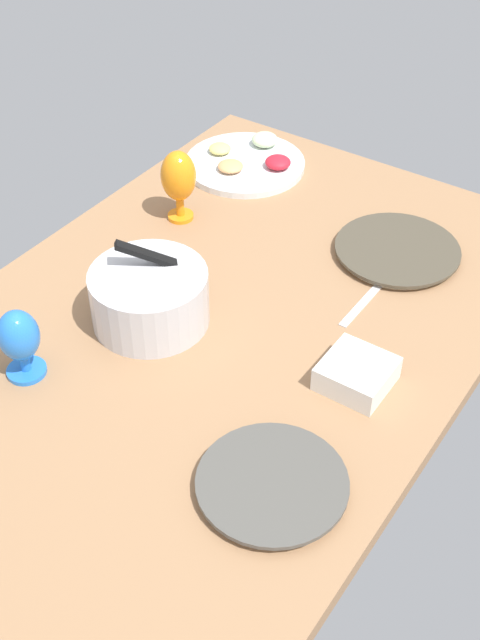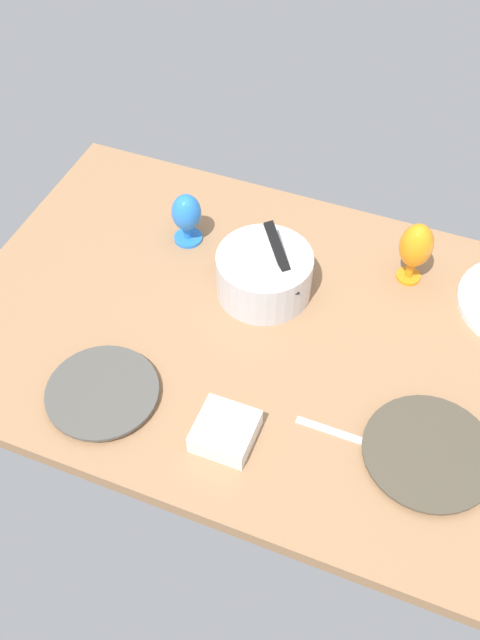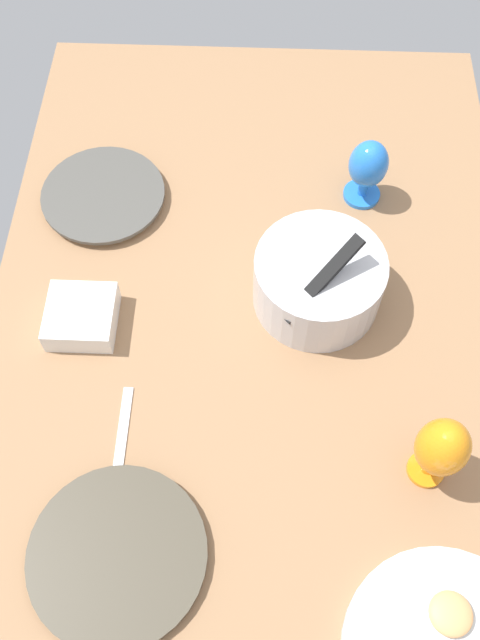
{
  "view_description": "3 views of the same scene",
  "coord_description": "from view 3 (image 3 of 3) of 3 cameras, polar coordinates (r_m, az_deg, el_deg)",
  "views": [
    {
      "loc": [
        -105.34,
        -77.84,
        114.62
      ],
      "look_at": [
        -0.16,
        -6.19,
        4.17
      ],
      "focal_mm": 46.07,
      "sensor_mm": 36.0,
      "label": 1
    },
    {
      "loc": [
        34.41,
        -108.61,
        139.63
      ],
      "look_at": [
        -7.42,
        -2.97,
        4.17
      ],
      "focal_mm": 40.22,
      "sensor_mm": 36.0,
      "label": 2
    },
    {
      "loc": [
        65.06,
        0.36,
        116.65
      ],
      "look_at": [
        1.31,
        -2.12,
        4.17
      ],
      "focal_mm": 38.64,
      "sensor_mm": 36.0,
      "label": 3
    }
  ],
  "objects": [
    {
      "name": "ground_plane",
      "position": [
        1.35,
        0.92,
        -0.84
      ],
      "size": [
        160.0,
        104.0,
        4.0
      ],
      "primitive_type": "cube",
      "color": "#99704C"
    },
    {
      "name": "dinner_plate_left",
      "position": [
        1.53,
        -11.37,
        10.04
      ],
      "size": [
        26.48,
        26.48,
        2.32
      ],
      "color": "silver",
      "rests_on": "ground_plane"
    },
    {
      "name": "dinner_plate_right",
      "position": [
        1.19,
        -10.29,
        -18.58
      ],
      "size": [
        29.34,
        29.34,
        2.01
      ],
      "color": "beige",
      "rests_on": "ground_plane"
    },
    {
      "name": "mixing_bowl",
      "position": [
        1.32,
        6.36,
        3.35
      ],
      "size": [
        24.83,
        24.83,
        18.61
      ],
      "color": "silver",
      "rests_on": "ground_plane"
    },
    {
      "name": "hurricane_glass_blue",
      "position": [
        1.47,
        10.4,
        12.36
      ],
      "size": [
        8.16,
        8.16,
        15.41
      ],
      "color": "blue",
      "rests_on": "ground_plane"
    },
    {
      "name": "hurricane_glass_orange",
      "position": [
        1.16,
        16.17,
        -10.19
      ],
      "size": [
        8.65,
        8.65,
        18.44
      ],
      "color": "orange",
      "rests_on": "ground_plane"
    },
    {
      "name": "square_bowl_white",
      "position": [
        1.35,
        -13.16,
        0.34
      ],
      "size": [
        12.96,
        12.96,
        5.3
      ],
      "color": "white",
      "rests_on": "ground_plane"
    },
    {
      "name": "fork_by_right_plate",
      "position": [
        1.26,
        -9.88,
        -9.25
      ],
      "size": [
        18.01,
        1.9,
        0.6
      ],
      "primitive_type": "cube",
      "rotation": [
        0.0,
        0.0,
        -0.01
      ],
      "color": "silver",
      "rests_on": "ground_plane"
    }
  ]
}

